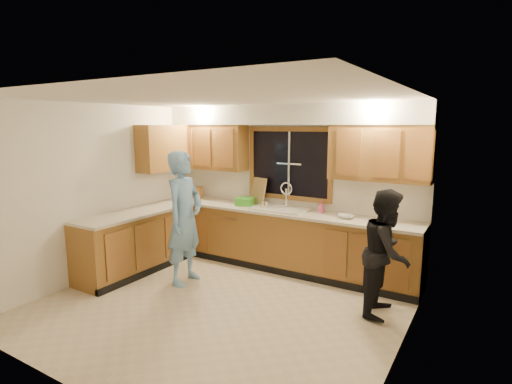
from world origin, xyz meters
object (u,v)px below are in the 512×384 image
bowl (346,216)px  woman (387,253)px  sink (280,213)px  stove (105,252)px  man (184,218)px  dishwasher (234,234)px  dish_crate (245,201)px  knife_block (199,193)px  soap_bottle (321,206)px

bowl → woman: bearing=-43.2°
sink → stove: sink is taller
stove → woman: (3.57, 1.09, 0.29)m
stove → man: man is taller
sink → dishwasher: (-0.85, -0.01, -0.45)m
stove → dish_crate: dish_crate is taller
knife_block → stove: bearing=-106.1°
knife_block → dish_crate: knife_block is taller
knife_block → bowl: knife_block is taller
man → soap_bottle: (1.47, 1.35, 0.08)m
stove → knife_block: size_ratio=4.21×
sink → woman: size_ratio=0.58×
man → soap_bottle: bearing=-54.0°
sink → bowl: sink is taller
dishwasher → knife_block: size_ratio=3.84×
sink → knife_block: bearing=177.6°
man → soap_bottle: size_ratio=10.54×
knife_block → soap_bottle: 2.26m
man → dish_crate: 1.24m
dishwasher → knife_block: bearing=173.9°
stove → dishwasher: bearing=62.3°
stove → bowl: bowl is taller
woman → knife_block: 3.53m
dishwasher → stove: (-0.95, -1.81, 0.04)m
dishwasher → woman: bearing=-15.3°
sink → man: man is taller
dishwasher → dish_crate: size_ratio=3.08×
stove → woman: 3.75m
stove → woman: size_ratio=0.61×
stove → soap_bottle: size_ratio=5.12×
dish_crate → woman: bearing=-17.0°
man → woman: bearing=-86.2°
sink → soap_bottle: (0.61, 0.14, 0.14)m
dishwasher → man: (-0.02, -1.19, 0.52)m
bowl → dish_crate: bearing=178.0°
woman → soap_bottle: size_ratio=8.43×
man → dish_crate: bearing=-16.4°
dishwasher → bowl: bearing=-1.1°
soap_bottle → sink: bearing=-167.1°
dish_crate → man: bearing=-100.0°
dishwasher → dish_crate: (0.20, 0.02, 0.57)m
soap_bottle → woman: bearing=-36.8°
man → sink: bearing=-42.0°
soap_bottle → stove: bearing=-140.8°
woman → dishwasher: bearing=73.4°
woman → man: bearing=98.9°
knife_block → soap_bottle: bearing=-9.7°
man → bowl: 2.24m
sink → soap_bottle: 0.64m
knife_block → dish_crate: bearing=-15.2°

